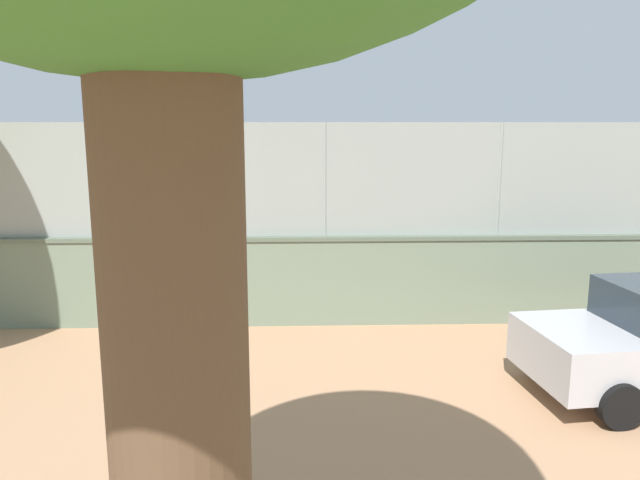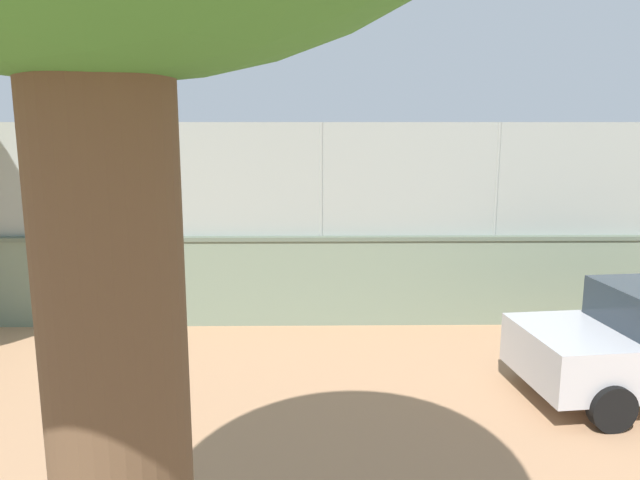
% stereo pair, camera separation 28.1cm
% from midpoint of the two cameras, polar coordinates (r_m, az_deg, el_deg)
% --- Properties ---
extents(ground_plane, '(260.00, 260.00, 0.00)m').
position_cam_midpoint_polar(ground_plane, '(21.73, 2.07, 0.44)').
color(ground_plane, tan).
extents(perimeter_wall, '(24.01, 1.07, 1.76)m').
position_cam_midpoint_polar(perimeter_wall, '(12.22, 7.68, -3.58)').
color(perimeter_wall, slate).
rests_on(perimeter_wall, ground_plane).
extents(fence_panel_on_wall, '(23.59, 0.71, 2.16)m').
position_cam_midpoint_polar(fence_panel_on_wall, '(11.89, 7.91, 5.59)').
color(fence_panel_on_wall, gray).
rests_on(fence_panel_on_wall, perimeter_wall).
extents(player_at_service_line, '(0.73, 1.25, 1.58)m').
position_cam_midpoint_polar(player_at_service_line, '(16.43, -14.10, 0.04)').
color(player_at_service_line, '#591919').
rests_on(player_at_service_line, ground_plane).
extents(player_crossing_court, '(0.98, 0.83, 1.58)m').
position_cam_midpoint_polar(player_crossing_court, '(20.01, 3.18, 2.24)').
color(player_crossing_court, '#B2B2B2').
rests_on(player_crossing_court, ground_plane).
extents(player_near_wall_returning, '(0.68, 0.99, 1.63)m').
position_cam_midpoint_polar(player_near_wall_returning, '(16.85, 0.57, 0.73)').
color(player_near_wall_returning, navy).
rests_on(player_near_wall_returning, ground_plane).
extents(sports_ball, '(0.14, 0.14, 0.14)m').
position_cam_midpoint_polar(sports_ball, '(14.61, -11.29, -0.01)').
color(sports_ball, '#3399D8').
extents(spare_ball_by_wall, '(0.11, 0.11, 0.11)m').
position_cam_midpoint_polar(spare_ball_by_wall, '(15.46, 23.55, -4.53)').
color(spare_ball_by_wall, white).
rests_on(spare_ball_by_wall, ground_plane).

